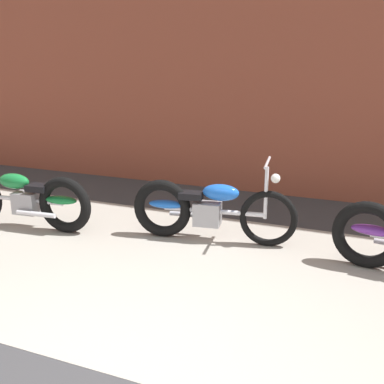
{
  "coord_description": "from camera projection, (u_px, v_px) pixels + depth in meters",
  "views": [
    {
      "loc": [
        1.48,
        -2.36,
        2.13
      ],
      "look_at": [
        -0.36,
        2.12,
        0.75
      ],
      "focal_mm": 43.52,
      "sensor_mm": 36.0,
      "label": 1
    }
  ],
  "objects": [
    {
      "name": "ground_plane",
      "position": [
        124.0,
        379.0,
        3.22
      ],
      "size": [
        80.0,
        80.0,
        0.0
      ],
      "primitive_type": "plane",
      "color": "#38383A"
    },
    {
      "name": "sidewalk_slab",
      "position": [
        211.0,
        275.0,
        4.78
      ],
      "size": [
        36.0,
        3.5,
        0.01
      ],
      "primitive_type": "cube",
      "color": "#9E998E",
      "rests_on": "ground"
    },
    {
      "name": "motorcycle_blue",
      "position": [
        201.0,
        209.0,
        5.61
      ],
      "size": [
        2.0,
        0.59,
        1.03
      ],
      "rotation": [
        0.0,
        0.0,
        0.15
      ],
      "color": "black",
      "rests_on": "ground"
    },
    {
      "name": "motorcycle_green",
      "position": [
        31.0,
        199.0,
        6.0
      ],
      "size": [
        2.01,
        0.58,
        1.03
      ],
      "rotation": [
        0.0,
        0.0,
        3.23
      ],
      "color": "black",
      "rests_on": "ground"
    }
  ]
}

